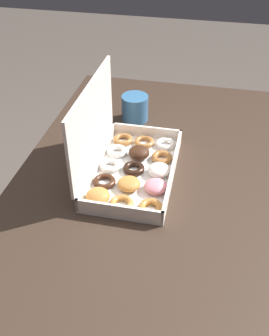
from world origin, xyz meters
name	(u,v)px	position (x,y,z in m)	size (l,w,h in m)	color
ground_plane	(149,318)	(0.00, 0.00, 0.00)	(8.00, 8.00, 0.00)	#564C44
dining_table	(154,200)	(0.00, 0.00, 0.67)	(1.21, 0.80, 0.77)	#38281E
donut_box	(125,160)	(-0.02, 0.08, 0.82)	(0.39, 0.24, 0.27)	white
coffee_mug	(135,108)	(0.29, 0.12, 0.82)	(0.09, 0.09, 0.09)	teal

